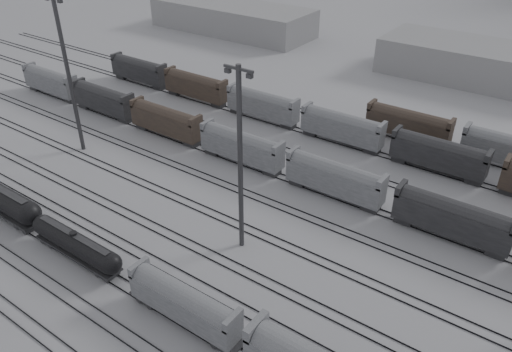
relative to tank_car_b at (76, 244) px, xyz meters
The scene contains 10 objects.
ground 11.45m from the tank_car_b, ahead, with size 900.00×900.00×0.00m, color #B2B2B7.
tracks 20.05m from the tank_car_b, 55.86° to the left, with size 220.00×71.50×0.16m.
tank_car_b is the anchor object (origin of this frame).
hopper_car_a 18.00m from the tank_car_b, ahead, with size 13.59×2.70×4.86m.
light_mast_b 32.17m from the tank_car_b, 140.93° to the left, with size 4.18×0.67×26.11m.
light_mast_c 23.00m from the tank_car_b, 42.94° to the left, with size 3.85×0.62×24.05m.
bg_string_near 36.46m from the tank_car_b, 58.24° to the left, with size 151.00×3.00×5.60m.
bg_string_mid 55.33m from the tank_car_b, 58.16° to the left, with size 151.00×3.00×5.60m.
warehouse_left 105.93m from the tank_car_b, 117.44° to the left, with size 50.00×18.00×8.00m, color gray.
warehouse_mid 96.37m from the tank_car_b, 77.30° to the left, with size 40.00×18.00×8.00m, color gray.
Camera 1 is at (34.62, -25.11, 41.08)m, focal length 35.00 mm.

